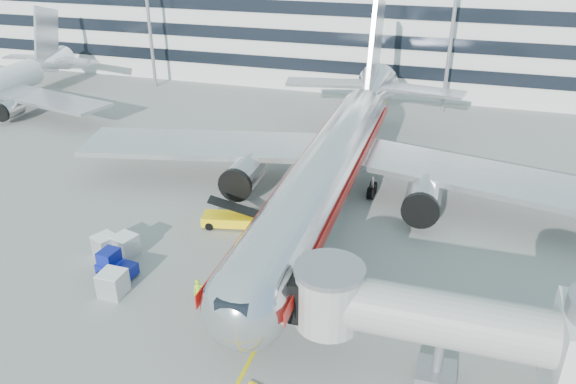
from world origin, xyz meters
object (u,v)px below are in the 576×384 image
(cargo_container_front, at_px, (113,283))
(main_jet, at_px, (334,159))
(cargo_container_left, at_px, (125,245))
(ramp_worker, at_px, (198,292))
(baggage_tug, at_px, (115,265))
(belt_loader, at_px, (233,218))
(cargo_container_right, at_px, (105,245))

(cargo_container_front, bearing_deg, main_jet, 58.30)
(cargo_container_left, xyz_separation_m, cargo_container_front, (1.90, -4.63, 0.03))
(ramp_worker, bearing_deg, cargo_container_left, 128.03)
(cargo_container_front, bearing_deg, baggage_tug, 119.65)
(ramp_worker, bearing_deg, belt_loader, 73.40)
(belt_loader, bearing_deg, cargo_container_left, -132.68)
(belt_loader, distance_m, ramp_worker, 10.58)
(main_jet, relative_size, cargo_container_front, 28.83)
(cargo_container_front, bearing_deg, cargo_container_right, 128.69)
(belt_loader, distance_m, baggage_tug, 10.72)
(cargo_container_right, bearing_deg, cargo_container_front, -51.31)
(cargo_container_left, xyz_separation_m, cargo_container_right, (-1.50, -0.38, -0.03))
(cargo_container_left, distance_m, cargo_container_front, 5.00)
(cargo_container_left, height_order, ramp_worker, ramp_worker)
(cargo_container_front, bearing_deg, belt_loader, 69.49)
(baggage_tug, xyz_separation_m, cargo_container_left, (-0.79, 2.67, -0.03))
(baggage_tug, relative_size, cargo_container_front, 1.62)
(cargo_container_right, relative_size, cargo_container_front, 1.15)
(cargo_container_left, relative_size, ramp_worker, 1.07)
(belt_loader, xyz_separation_m, baggage_tug, (-5.33, -9.30, 0.17))
(cargo_container_left, bearing_deg, ramp_worker, -25.60)
(cargo_container_right, bearing_deg, cargo_container_left, 14.14)
(cargo_container_left, bearing_deg, baggage_tug, -73.54)
(baggage_tug, height_order, cargo_container_left, baggage_tug)
(main_jet, xyz_separation_m, cargo_container_front, (-11.21, -18.15, -3.35))
(cargo_container_left, relative_size, cargo_container_right, 0.97)
(main_jet, height_order, cargo_container_front, main_jet)
(baggage_tug, bearing_deg, cargo_container_front, -60.35)
(main_jet, height_order, cargo_container_left, main_jet)
(belt_loader, distance_m, cargo_container_right, 10.35)
(cargo_container_right, xyz_separation_m, cargo_container_front, (3.40, -4.25, 0.06))
(main_jet, height_order, ramp_worker, main_jet)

